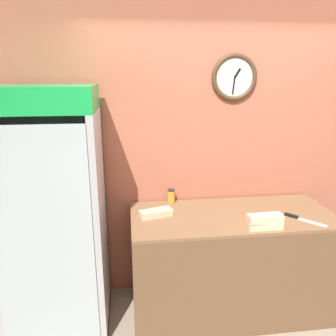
# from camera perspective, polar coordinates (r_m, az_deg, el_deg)

# --- Properties ---
(wall_back) EXTENTS (5.20, 0.10, 2.70)m
(wall_back) POSITION_cam_1_polar(r_m,az_deg,el_deg) (3.09, 9.29, 2.51)
(wall_back) COLOR #B7664C
(wall_back) RESTS_ON ground_plane
(prep_counter) EXTENTS (1.72, 0.74, 0.93)m
(prep_counter) POSITION_cam_1_polar(r_m,az_deg,el_deg) (3.06, 10.74, -15.85)
(prep_counter) COLOR brown
(prep_counter) RESTS_ON ground_plane
(beverage_cooler) EXTENTS (0.80, 0.68, 1.99)m
(beverage_cooler) POSITION_cam_1_polar(r_m,az_deg,el_deg) (2.79, -19.48, -5.37)
(beverage_cooler) COLOR #B2B7BC
(beverage_cooler) RESTS_ON ground_plane
(sandwich_stack_bottom) EXTENTS (0.27, 0.10, 0.06)m
(sandwich_stack_bottom) POSITION_cam_1_polar(r_m,az_deg,el_deg) (2.65, 16.46, -9.49)
(sandwich_stack_bottom) COLOR beige
(sandwich_stack_bottom) RESTS_ON prep_counter
(sandwich_stack_middle) EXTENTS (0.27, 0.10, 0.06)m
(sandwich_stack_middle) POSITION_cam_1_polar(r_m,az_deg,el_deg) (2.62, 16.56, -8.38)
(sandwich_stack_middle) COLOR beige
(sandwich_stack_middle) RESTS_ON sandwich_stack_bottom
(sandwich_flat_left) EXTENTS (0.29, 0.17, 0.06)m
(sandwich_flat_left) POSITION_cam_1_polar(r_m,az_deg,el_deg) (2.74, -2.13, -7.85)
(sandwich_flat_left) COLOR beige
(sandwich_flat_left) RESTS_ON prep_counter
(chefs_knife) EXTENTS (0.25, 0.27, 0.02)m
(chefs_knife) POSITION_cam_1_polar(r_m,az_deg,el_deg) (2.90, 21.88, -8.11)
(chefs_knife) COLOR silver
(chefs_knife) RESTS_ON prep_counter
(condiment_jar) EXTENTS (0.07, 0.07, 0.13)m
(condiment_jar) POSITION_cam_1_polar(r_m,az_deg,el_deg) (2.99, 0.56, -4.94)
(condiment_jar) COLOR gold
(condiment_jar) RESTS_ON prep_counter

